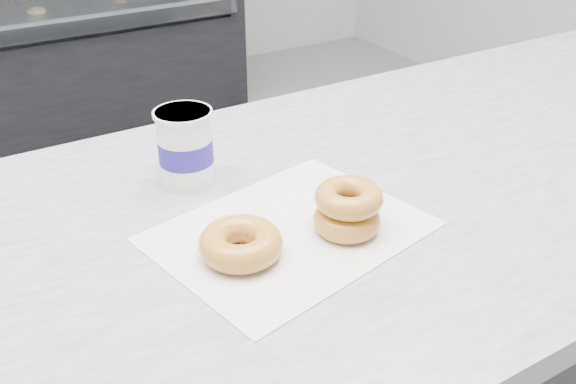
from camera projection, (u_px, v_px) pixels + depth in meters
name	position (u px, v px, depth m)	size (l,w,h in m)	color
wax_paper	(290.00, 231.00, 0.85)	(0.34, 0.26, 0.00)	silver
donut_single	(241.00, 243.00, 0.79)	(0.11, 0.11, 0.04)	gold
donut_stack	(348.00, 209.00, 0.84)	(0.10, 0.10, 0.06)	gold
coffee_cup	(185.00, 147.00, 0.94)	(0.09, 0.09, 0.11)	white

